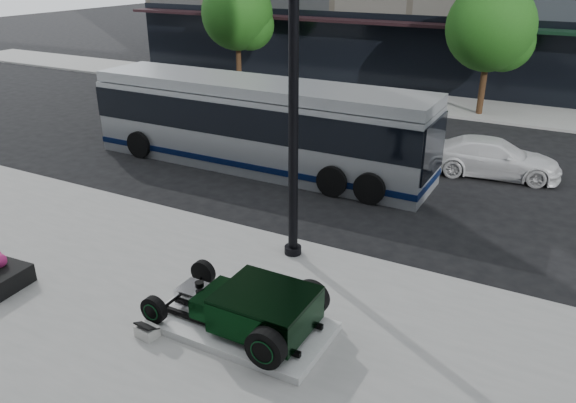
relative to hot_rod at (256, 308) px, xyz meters
The scene contains 9 objects.
ground 5.90m from the hot_rod, 95.62° to the left, with size 120.00×120.00×0.00m, color black.
sidewalk_far 19.85m from the hot_rod, 91.66° to the left, with size 70.00×4.00×0.12m, color gray.
street_trees 19.16m from the hot_rod, 88.27° to the left, with size 29.80×3.80×5.70m.
display_plinth 0.60m from the hot_rod, behind, with size 3.40×1.80×0.15m, color silver.
hot_rod is the anchor object (origin of this frame).
info_plaque 2.09m from the hot_rod, 149.15° to the right, with size 0.43×0.34×0.31m.
lamppost 4.29m from the hot_rod, 105.55° to the left, with size 0.41×0.41×7.38m.
transit_bus 9.77m from the hot_rod, 120.89° to the left, with size 12.12×2.88×2.92m.
white_sedan 11.45m from the hot_rod, 78.31° to the left, with size 1.72×4.24×1.23m, color white.
Camera 1 is at (5.26, -13.24, 6.66)m, focal length 35.00 mm.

